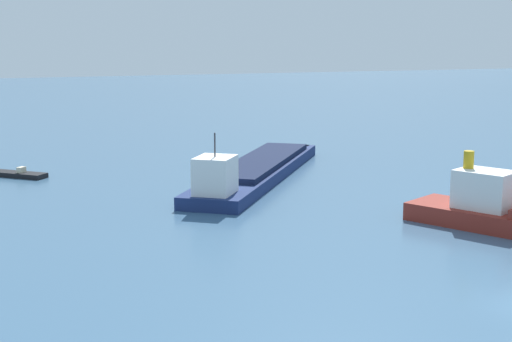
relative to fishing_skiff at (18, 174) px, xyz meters
name	(u,v)px	position (x,y,z in m)	size (l,w,h in m)	color
fishing_skiff	(18,174)	(0.00, 0.00, 0.00)	(5.20, 4.83, 0.93)	black
tugboat	(491,209)	(29.07, -29.88, 1.04)	(8.77, 11.33, 5.03)	maroon
cargo_barge	(255,170)	(19.88, -8.45, 0.64)	(20.56, 26.39, 5.62)	navy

